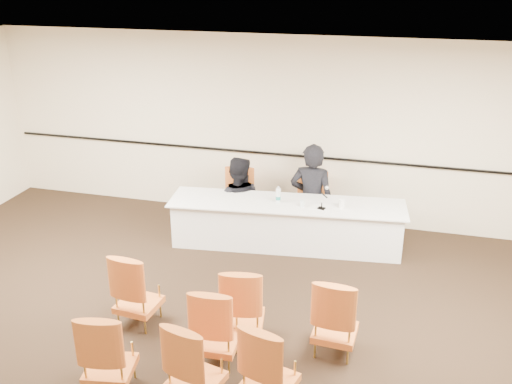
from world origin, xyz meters
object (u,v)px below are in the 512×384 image
at_px(panelist_second, 238,206).
at_px(aud_chair_extra, 216,324).
at_px(panel_table, 286,224).
at_px(aud_chair_back_right, 270,363).
at_px(panelist_main, 311,202).
at_px(drinking_glass, 302,204).
at_px(panelist_main_chair, 311,204).
at_px(microphone, 322,199).
at_px(coffee_cup, 342,204).
at_px(aud_chair_front_mid, 243,303).
at_px(aud_chair_back_left, 108,350).
at_px(water_bottle, 278,195).
at_px(aud_chair_front_left, 137,288).
at_px(panelist_second_chair, 238,200).
at_px(aud_chair_back_mid, 196,362).
at_px(aud_chair_front_right, 336,315).

xyz_separation_m(panelist_second, aud_chair_extra, (0.75, -3.29, 0.11)).
height_order(panel_table, aud_chair_back_right, aud_chair_back_right).
height_order(panelist_main, drinking_glass, panelist_main).
height_order(panelist_main_chair, microphone, microphone).
height_order(coffee_cup, aud_chair_front_mid, aud_chair_front_mid).
bearing_deg(aud_chair_back_left, water_bottle, 65.68).
height_order(panelist_main, coffee_cup, panelist_main).
relative_size(panelist_main_chair, panelist_second, 0.57).
bearing_deg(aud_chair_extra, panelist_second, 99.41).
relative_size(panelist_main, aud_chair_front_left, 2.00).
relative_size(panelist_main_chair, aud_chair_back_left, 1.00).
relative_size(panelist_second_chair, aud_chair_front_left, 1.00).
bearing_deg(aud_chair_front_mid, panelist_main, 75.40).
distance_m(panelist_main, panelist_main_chair, 0.04).
xyz_separation_m(panelist_second_chair, aud_chair_back_right, (1.45, -3.76, 0.00)).
bearing_deg(aud_chair_back_left, aud_chair_front_mid, 37.69).
bearing_deg(panel_table, microphone, -16.75).
xyz_separation_m(aud_chair_front_mid, aud_chair_back_right, (0.54, -0.93, 0.00)).
xyz_separation_m(aud_chair_back_mid, aud_chair_extra, (-0.01, 0.63, 0.00)).
xyz_separation_m(panelist_second, aud_chair_front_right, (1.95, -2.79, 0.11)).
height_order(panel_table, aud_chair_front_left, aud_chair_front_left).
height_order(panelist_second_chair, aud_chair_back_left, same).
relative_size(panelist_second, aud_chair_back_left, 1.74).
height_order(panelist_main, microphone, panelist_main).
xyz_separation_m(panel_table, aud_chair_extra, (-0.15, -2.86, 0.12)).
bearing_deg(drinking_glass, aud_chair_front_right, -70.47).
distance_m(panelist_second, aud_chair_front_right, 3.41).
bearing_deg(aud_chair_back_left, coffee_cup, 52.70).
bearing_deg(aud_chair_front_left, drinking_glass, 62.39).
xyz_separation_m(panelist_main_chair, aud_chair_back_mid, (-0.42, -4.05, 0.00)).
distance_m(panel_table, aud_chair_front_right, 2.59).
bearing_deg(aud_chair_front_left, water_bottle, 70.03).
xyz_separation_m(panelist_main, aud_chair_front_right, (0.78, -2.92, -0.04)).
xyz_separation_m(panel_table, aud_chair_back_right, (0.56, -3.33, 0.12)).
relative_size(water_bottle, aud_chair_back_right, 0.26).
relative_size(aud_chair_front_left, aud_chair_front_right, 1.00).
xyz_separation_m(panelist_second_chair, aud_chair_back_mid, (0.75, -3.92, 0.00)).
xyz_separation_m(aud_chair_front_left, aud_chair_back_mid, (1.13, -1.07, 0.00)).
bearing_deg(panelist_main, panelist_second_chair, 8.59).
relative_size(panelist_main, panelist_second_chair, 2.00).
height_order(microphone, aud_chair_back_right, microphone).
relative_size(panelist_main, aud_chair_back_right, 2.00).
distance_m(panelist_main, panelist_second, 1.19).
bearing_deg(microphone, aud_chair_front_right, -61.79).
xyz_separation_m(aud_chair_front_left, aud_chair_back_right, (1.82, -0.91, 0.00)).
bearing_deg(aud_chair_front_left, aud_chair_back_right, -21.15).
relative_size(water_bottle, aud_chair_back_mid, 0.26).
bearing_deg(panelist_second, panelist_main_chair, 179.68).
bearing_deg(drinking_glass, aud_chair_front_left, -123.06).
bearing_deg(panelist_main_chair, panelist_second, 180.00).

